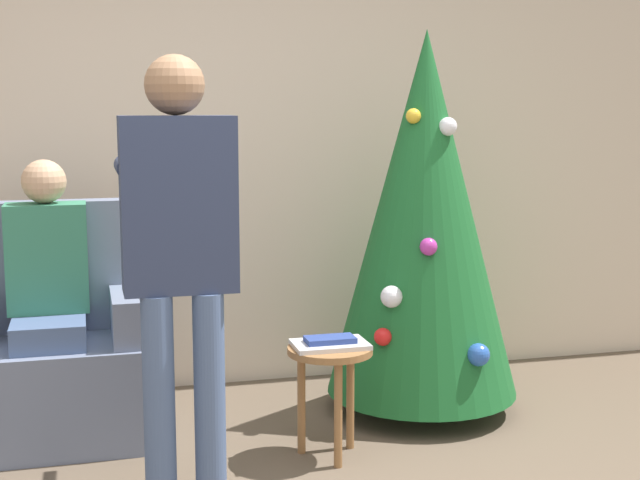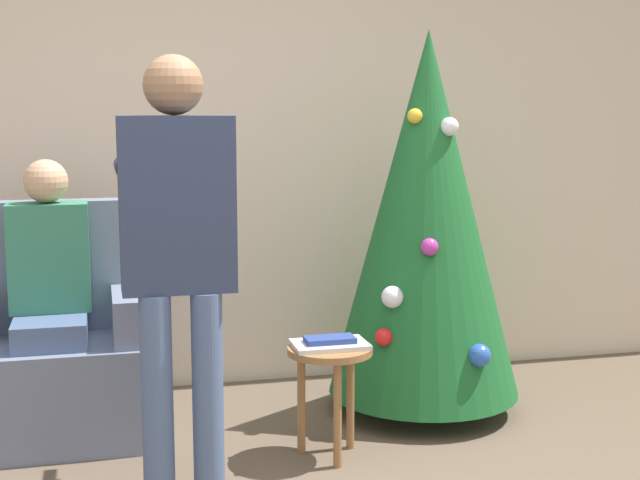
# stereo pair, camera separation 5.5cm
# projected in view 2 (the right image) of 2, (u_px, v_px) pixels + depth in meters

# --- Properties ---
(wall_back) EXTENTS (8.00, 0.06, 2.70)m
(wall_back) POSITION_uv_depth(u_px,v_px,m) (213.00, 140.00, 4.80)
(wall_back) COLOR beige
(wall_back) RESTS_ON ground_plane
(christmas_tree) EXTENTS (0.95, 0.95, 1.90)m
(christmas_tree) POSITION_uv_depth(u_px,v_px,m) (426.00, 215.00, 4.39)
(christmas_tree) COLOR brown
(christmas_tree) RESTS_ON ground_plane
(armchair) EXTENTS (0.79, 0.61, 1.09)m
(armchair) POSITION_uv_depth(u_px,v_px,m) (53.00, 357.00, 4.12)
(armchair) COLOR slate
(armchair) RESTS_ON ground_plane
(person_seated) EXTENTS (0.36, 0.46, 1.29)m
(person_seated) POSITION_uv_depth(u_px,v_px,m) (50.00, 287.00, 4.04)
(person_seated) COLOR #475B84
(person_seated) RESTS_ON ground_plane
(person_standing) EXTENTS (0.44, 0.57, 1.72)m
(person_standing) POSITION_uv_depth(u_px,v_px,m) (178.00, 238.00, 3.35)
(person_standing) COLOR #475B84
(person_standing) RESTS_ON ground_plane
(side_stool) EXTENTS (0.37, 0.37, 0.50)m
(side_stool) POSITION_uv_depth(u_px,v_px,m) (330.00, 367.00, 3.87)
(side_stool) COLOR olive
(side_stool) RESTS_ON ground_plane
(laptop) EXTENTS (0.32, 0.21, 0.02)m
(laptop) POSITION_uv_depth(u_px,v_px,m) (330.00, 345.00, 3.86)
(laptop) COLOR silver
(laptop) RESTS_ON side_stool
(book) EXTENTS (0.21, 0.11, 0.02)m
(book) POSITION_uv_depth(u_px,v_px,m) (330.00, 340.00, 3.85)
(book) COLOR navy
(book) RESTS_ON laptop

